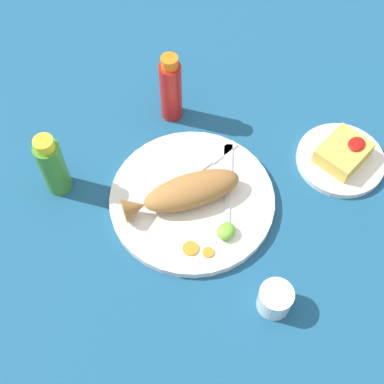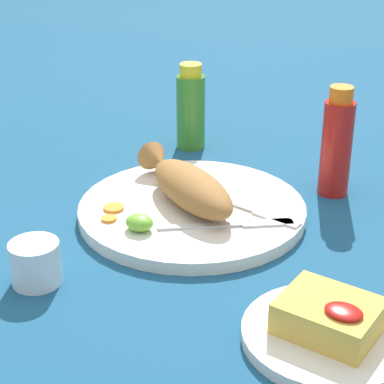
{
  "view_description": "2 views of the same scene",
  "coord_description": "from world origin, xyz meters",
  "px_view_note": "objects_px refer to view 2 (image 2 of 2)",
  "views": [
    {
      "loc": [
        -0.39,
        -0.37,
        0.92
      ],
      "look_at": [
        0.0,
        0.0,
        0.04
      ],
      "focal_mm": 50.0,
      "sensor_mm": 36.0,
      "label": 1
    },
    {
      "loc": [
        0.5,
        -0.74,
        0.46
      ],
      "look_at": [
        0.0,
        0.0,
        0.04
      ],
      "focal_mm": 65.0,
      "sensor_mm": 36.0,
      "label": 2
    }
  ],
  "objects_px": {
    "fork_far": "(235,224)",
    "fried_fish": "(188,185)",
    "main_plate": "(192,210)",
    "side_plate_fries": "(327,335)",
    "hot_sauce_bottle_red": "(337,144)",
    "salt_cup": "(36,265)",
    "fork_near": "(250,209)",
    "hot_sauce_bottle_green": "(191,109)"
  },
  "relations": [
    {
      "from": "fork_near",
      "to": "fried_fish",
      "type": "bearing_deg",
      "value": -160.31
    },
    {
      "from": "fried_fish",
      "to": "hot_sauce_bottle_red",
      "type": "xyz_separation_m",
      "value": [
        0.15,
        0.18,
        0.04
      ]
    },
    {
      "from": "fork_near",
      "to": "fork_far",
      "type": "bearing_deg",
      "value": -78.72
    },
    {
      "from": "fork_near",
      "to": "fork_far",
      "type": "distance_m",
      "value": 0.05
    },
    {
      "from": "fork_far",
      "to": "side_plate_fries",
      "type": "distance_m",
      "value": 0.24
    },
    {
      "from": "main_plate",
      "to": "salt_cup",
      "type": "distance_m",
      "value": 0.26
    },
    {
      "from": "main_plate",
      "to": "hot_sauce_bottle_red",
      "type": "height_order",
      "value": "hot_sauce_bottle_red"
    },
    {
      "from": "fork_far",
      "to": "hot_sauce_bottle_green",
      "type": "relative_size",
      "value": 0.99
    },
    {
      "from": "hot_sauce_bottle_red",
      "to": "side_plate_fries",
      "type": "xyz_separation_m",
      "value": [
        0.15,
        -0.35,
        -0.07
      ]
    },
    {
      "from": "main_plate",
      "to": "salt_cup",
      "type": "height_order",
      "value": "salt_cup"
    },
    {
      "from": "main_plate",
      "to": "fork_near",
      "type": "distance_m",
      "value": 0.08
    },
    {
      "from": "fork_near",
      "to": "hot_sauce_bottle_green",
      "type": "relative_size",
      "value": 1.22
    },
    {
      "from": "main_plate",
      "to": "fork_far",
      "type": "relative_size",
      "value": 2.17
    },
    {
      "from": "fried_fish",
      "to": "salt_cup",
      "type": "distance_m",
      "value": 0.26
    },
    {
      "from": "fried_fish",
      "to": "hot_sauce_bottle_red",
      "type": "height_order",
      "value": "hot_sauce_bottle_red"
    },
    {
      "from": "hot_sauce_bottle_green",
      "to": "salt_cup",
      "type": "relative_size",
      "value": 2.48
    },
    {
      "from": "side_plate_fries",
      "to": "fork_far",
      "type": "bearing_deg",
      "value": 144.97
    },
    {
      "from": "fried_fish",
      "to": "side_plate_fries",
      "type": "height_order",
      "value": "fried_fish"
    },
    {
      "from": "fried_fish",
      "to": "hot_sauce_bottle_green",
      "type": "bearing_deg",
      "value": 150.99
    },
    {
      "from": "fork_near",
      "to": "hot_sauce_bottle_red",
      "type": "xyz_separation_m",
      "value": [
        0.06,
        0.16,
        0.06
      ]
    },
    {
      "from": "fork_far",
      "to": "salt_cup",
      "type": "xyz_separation_m",
      "value": [
        -0.14,
        -0.23,
        0.0
      ]
    },
    {
      "from": "hot_sauce_bottle_red",
      "to": "hot_sauce_bottle_green",
      "type": "bearing_deg",
      "value": 173.01
    },
    {
      "from": "fried_fish",
      "to": "fork_far",
      "type": "distance_m",
      "value": 0.1
    },
    {
      "from": "hot_sauce_bottle_red",
      "to": "side_plate_fries",
      "type": "height_order",
      "value": "hot_sauce_bottle_red"
    },
    {
      "from": "hot_sauce_bottle_green",
      "to": "side_plate_fries",
      "type": "height_order",
      "value": "hot_sauce_bottle_green"
    },
    {
      "from": "fork_near",
      "to": "side_plate_fries",
      "type": "height_order",
      "value": "fork_near"
    },
    {
      "from": "fork_near",
      "to": "hot_sauce_bottle_red",
      "type": "bearing_deg",
      "value": 74.5
    },
    {
      "from": "fried_fish",
      "to": "salt_cup",
      "type": "xyz_separation_m",
      "value": [
        -0.04,
        -0.26,
        -0.02
      ]
    },
    {
      "from": "salt_cup",
      "to": "side_plate_fries",
      "type": "height_order",
      "value": "salt_cup"
    },
    {
      "from": "fork_near",
      "to": "hot_sauce_bottle_green",
      "type": "bearing_deg",
      "value": 144.98
    },
    {
      "from": "fork_far",
      "to": "fried_fish",
      "type": "bearing_deg",
      "value": 124.86
    },
    {
      "from": "hot_sauce_bottle_red",
      "to": "main_plate",
      "type": "bearing_deg",
      "value": -125.82
    },
    {
      "from": "fork_near",
      "to": "hot_sauce_bottle_green",
      "type": "height_order",
      "value": "hot_sauce_bottle_green"
    },
    {
      "from": "hot_sauce_bottle_red",
      "to": "side_plate_fries",
      "type": "distance_m",
      "value": 0.38
    },
    {
      "from": "hot_sauce_bottle_red",
      "to": "hot_sauce_bottle_green",
      "type": "height_order",
      "value": "hot_sauce_bottle_red"
    },
    {
      "from": "fried_fish",
      "to": "fork_near",
      "type": "bearing_deg",
      "value": 42.76
    },
    {
      "from": "fork_near",
      "to": "side_plate_fries",
      "type": "bearing_deg",
      "value": -38.41
    },
    {
      "from": "hot_sauce_bottle_green",
      "to": "side_plate_fries",
      "type": "bearing_deg",
      "value": -41.05
    },
    {
      "from": "main_plate",
      "to": "side_plate_fries",
      "type": "distance_m",
      "value": 0.32
    },
    {
      "from": "fork_near",
      "to": "salt_cup",
      "type": "relative_size",
      "value": 3.03
    },
    {
      "from": "fork_near",
      "to": "hot_sauce_bottle_green",
      "type": "xyz_separation_m",
      "value": [
        -0.23,
        0.19,
        0.05
      ]
    },
    {
      "from": "fork_far",
      "to": "hot_sauce_bottle_red",
      "type": "height_order",
      "value": "hot_sauce_bottle_red"
    }
  ]
}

